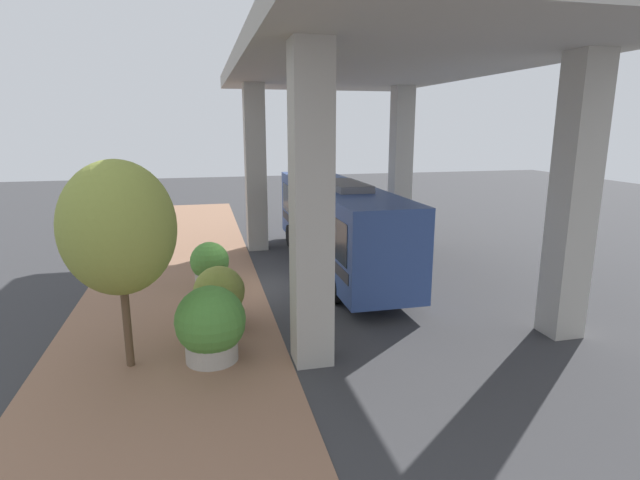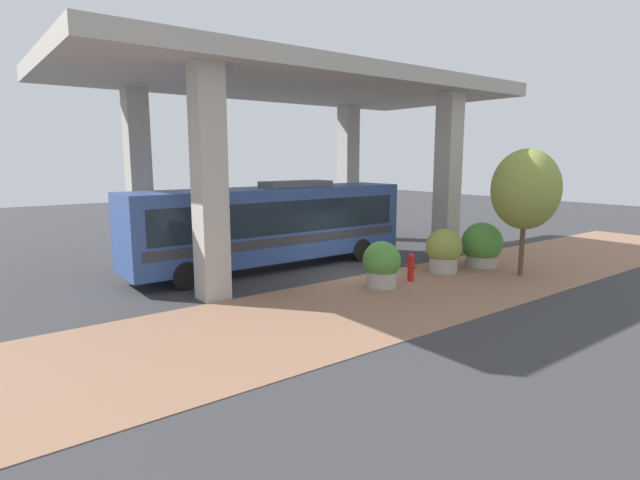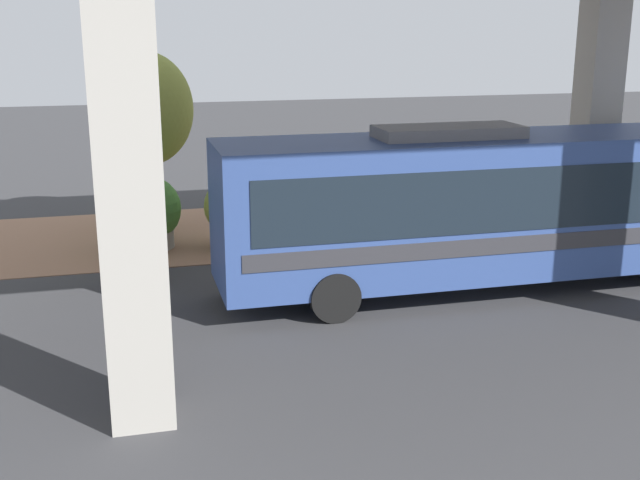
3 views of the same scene
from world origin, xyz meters
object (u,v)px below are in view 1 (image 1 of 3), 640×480
(planter_back, at_px, (211,325))
(planter_front, at_px, (220,297))
(bus, at_px, (337,220))
(fire_hydrant, at_px, (209,286))
(planter_middle, at_px, (210,265))
(street_tree_near, at_px, (118,228))

(planter_back, bearing_deg, planter_front, 82.16)
(bus, xyz_separation_m, fire_hydrant, (-5.07, -2.87, -1.41))
(planter_front, height_order, planter_middle, planter_front)
(bus, distance_m, planter_back, 8.86)
(bus, height_order, planter_middle, bus)
(planter_front, relative_size, planter_back, 0.94)
(bus, height_order, street_tree_near, street_tree_near)
(fire_hydrant, distance_m, street_tree_near, 5.36)
(street_tree_near, bearing_deg, planter_front, 41.49)
(planter_back, height_order, street_tree_near, street_tree_near)
(planter_front, bearing_deg, planter_middle, 92.98)
(planter_back, distance_m, street_tree_near, 3.11)
(fire_hydrant, xyz_separation_m, planter_back, (-0.03, -4.30, 0.37))
(bus, relative_size, planter_front, 6.81)
(bus, xyz_separation_m, planter_back, (-5.10, -7.16, -1.03))
(fire_hydrant, bearing_deg, planter_middle, 87.20)
(street_tree_near, bearing_deg, bus, 44.94)
(bus, bearing_deg, planter_front, -133.61)
(planter_back, bearing_deg, street_tree_near, 174.96)
(fire_hydrant, distance_m, planter_front, 2.22)
(street_tree_near, bearing_deg, fire_hydrant, 64.81)
(planter_middle, distance_m, street_tree_near, 6.44)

